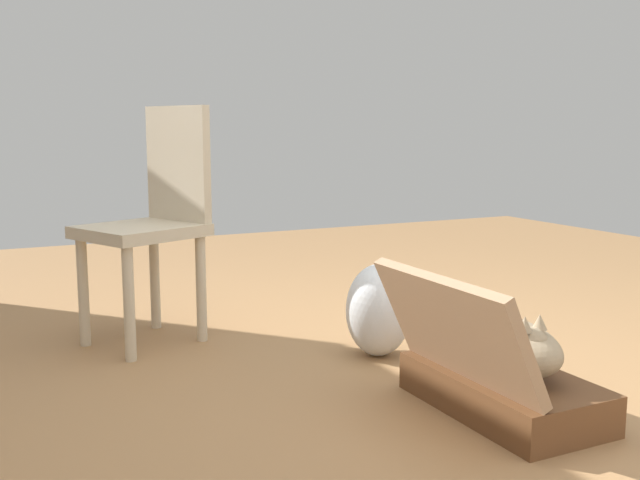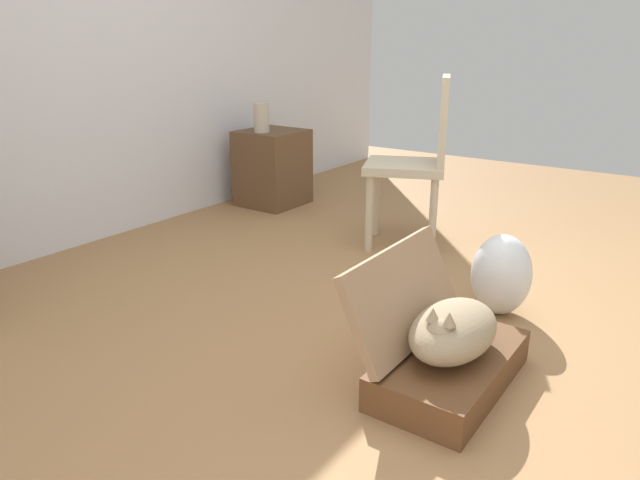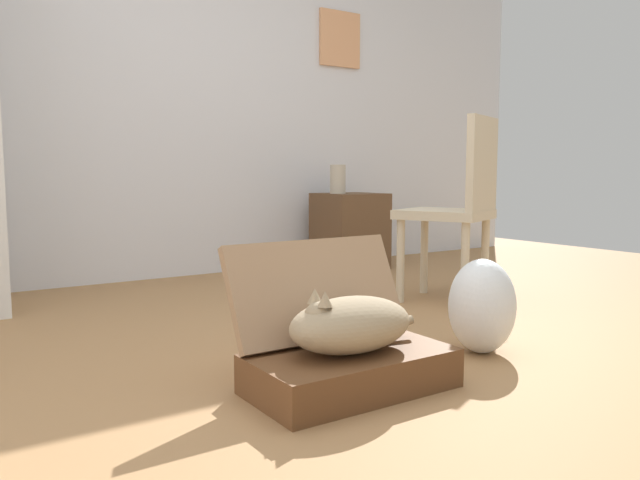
% 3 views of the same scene
% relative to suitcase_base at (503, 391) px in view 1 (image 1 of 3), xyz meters
% --- Properties ---
extents(ground_plane, '(7.68, 7.68, 0.00)m').
position_rel_suitcase_base_xyz_m(ground_plane, '(0.34, 0.25, -0.06)').
color(ground_plane, '#9E7247').
rests_on(ground_plane, ground).
extents(suitcase_base, '(0.66, 0.36, 0.13)m').
position_rel_suitcase_base_xyz_m(suitcase_base, '(0.00, 0.00, 0.00)').
color(suitcase_base, brown).
rests_on(suitcase_base, ground).
extents(suitcase_lid, '(0.66, 0.19, 0.34)m').
position_rel_suitcase_base_xyz_m(suitcase_lid, '(0.00, 0.20, 0.24)').
color(suitcase_lid, '#9B7756').
rests_on(suitcase_lid, suitcase_base).
extents(cat, '(0.52, 0.27, 0.22)m').
position_rel_suitcase_base_xyz_m(cat, '(-0.01, 0.00, 0.16)').
color(cat, '#998466').
rests_on(cat, suitcase_base).
extents(plastic_bag_white, '(0.25, 0.27, 0.37)m').
position_rel_suitcase_base_xyz_m(plastic_bag_white, '(0.68, 0.06, 0.12)').
color(plastic_bag_white, silver).
rests_on(plastic_bag_white, ground).
extents(chair, '(0.55, 0.58, 1.00)m').
position_rel_suitcase_base_xyz_m(chair, '(1.30, 0.79, 0.47)').
color(chair, beige).
rests_on(chair, ground).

